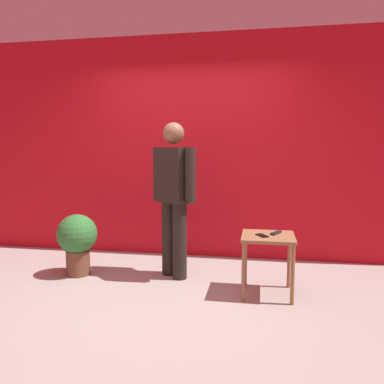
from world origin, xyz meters
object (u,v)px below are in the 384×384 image
object	(u,v)px
side_table	(268,245)
cell_phone	(262,235)
potted_plant	(77,239)
tv_remote	(276,233)
standing_person	(174,192)

from	to	relation	value
side_table	cell_phone	distance (m)	0.12
potted_plant	tv_remote	bearing A→B (deg)	-3.51
cell_phone	side_table	bearing A→B (deg)	8.48
tv_remote	potted_plant	size ratio (longest dim) A/B	0.25
standing_person	potted_plant	distance (m)	1.21
potted_plant	side_table	bearing A→B (deg)	-5.63
standing_person	cell_phone	world-z (taller)	standing_person
side_table	tv_remote	world-z (taller)	tv_remote
potted_plant	standing_person	bearing A→B (deg)	7.61
side_table	cell_phone	bearing A→B (deg)	-141.99
cell_phone	potted_plant	bearing A→B (deg)	143.44
side_table	tv_remote	bearing A→B (deg)	43.18
tv_remote	cell_phone	bearing A→B (deg)	-111.92
cell_phone	tv_remote	distance (m)	0.18
standing_person	cell_phone	size ratio (longest dim) A/B	11.74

